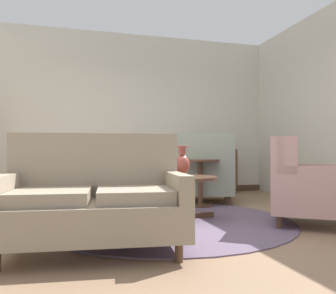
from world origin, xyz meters
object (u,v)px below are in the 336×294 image
object	(u,v)px
side_table	(200,178)
sideboard	(211,168)
coffee_table	(184,185)
porcelain_vase	(182,163)
armchair_foreground_right	(303,186)
settee	(94,201)
armchair_near_window	(99,180)
armchair_near_sideboard	(206,175)

from	to	relation	value
side_table	sideboard	xyz separation A→B (m)	(0.79, 1.52, 0.07)
coffee_table	porcelain_vase	size ratio (longest dim) A/B	2.13
sideboard	armchair_foreground_right	bearing A→B (deg)	-92.65
side_table	sideboard	size ratio (longest dim) A/B	0.62
coffee_table	side_table	size ratio (longest dim) A/B	1.11
settee	sideboard	distance (m)	4.20
coffee_table	armchair_near_window	xyz separation A→B (m)	(-0.93, 0.90, 0.02)
side_table	sideboard	world-z (taller)	sideboard
armchair_near_window	side_table	size ratio (longest dim) A/B	1.66
coffee_table	porcelain_vase	world-z (taller)	porcelain_vase
coffee_table	settee	world-z (taller)	settee
armchair_near_window	armchair_foreground_right	distance (m)	2.60
porcelain_vase	armchair_near_window	xyz separation A→B (m)	(-0.90, 0.91, -0.24)
porcelain_vase	sideboard	bearing A→B (deg)	60.48
settee	armchair_foreground_right	world-z (taller)	same
armchair_foreground_right	side_table	world-z (taller)	armchair_foreground_right
armchair_near_sideboard	sideboard	world-z (taller)	sideboard
coffee_table	sideboard	size ratio (longest dim) A/B	0.69
side_table	coffee_table	bearing A→B (deg)	-121.49
armchair_near_window	armchair_foreground_right	size ratio (longest dim) A/B	1.03
coffee_table	armchair_near_sideboard	xyz separation A→B (m)	(0.74, 1.20, 0.04)
porcelain_vase	settee	size ratio (longest dim) A/B	0.24
armchair_near_window	armchair_near_sideboard	xyz separation A→B (m)	(1.67, 0.30, 0.02)
armchair_near_window	armchair_foreground_right	bearing A→B (deg)	88.39
settee	porcelain_vase	bearing A→B (deg)	50.43
armchair_foreground_right	porcelain_vase	bearing A→B (deg)	97.68
armchair_near_window	armchair_foreground_right	xyz separation A→B (m)	(2.10, -1.53, -0.00)
coffee_table	settee	bearing A→B (deg)	-135.73
armchair_foreground_right	side_table	xyz separation A→B (m)	(-0.65, 1.48, 0.00)
armchair_near_window	side_table	distance (m)	1.45
settee	side_table	distance (m)	2.52
settee	coffee_table	bearing A→B (deg)	49.86
armchair_foreground_right	sideboard	size ratio (longest dim) A/B	0.99
porcelain_vase	armchair_near_window	bearing A→B (deg)	134.70
armchair_foreground_right	side_table	bearing A→B (deg)	59.00
side_table	armchair_foreground_right	bearing A→B (deg)	-66.12
armchair_foreground_right	sideboard	world-z (taller)	sideboard
porcelain_vase	sideboard	xyz separation A→B (m)	(1.34, 2.37, -0.17)
porcelain_vase	sideboard	size ratio (longest dim) A/B	0.32
side_table	armchair_near_window	bearing A→B (deg)	177.68
coffee_table	armchair_near_sideboard	size ratio (longest dim) A/B	0.69
settee	sideboard	size ratio (longest dim) A/B	1.34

